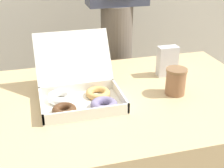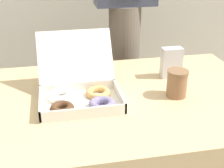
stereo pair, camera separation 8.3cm
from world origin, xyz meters
name	(u,v)px [view 2 (the right image)]	position (x,y,z in m)	size (l,w,h in m)	color
table	(129,160)	(0.00, 0.00, 0.35)	(1.18, 0.83, 0.70)	tan
donut_box	(80,92)	(-0.22, -0.01, 0.75)	(0.33, 0.38, 0.24)	white
coffee_cup	(177,83)	(0.19, -0.04, 0.76)	(0.09, 0.09, 0.12)	#8C6042
napkin_holder	(171,63)	(0.23, 0.15, 0.78)	(0.10, 0.05, 0.15)	silver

